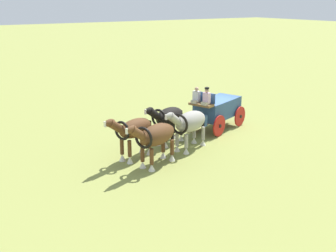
{
  "coord_description": "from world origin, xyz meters",
  "views": [
    {
      "loc": [
        14.41,
        17.43,
        7.13
      ],
      "look_at": [
        4.23,
        1.38,
        1.2
      ],
      "focal_mm": 43.49,
      "sensor_mm": 36.0,
      "label": 1
    }
  ],
  "objects_px": {
    "draft_horse_lead_near": "(156,136)",
    "draft_horse_lead_off": "(133,130)",
    "show_wagon": "(216,109)",
    "draft_horse_rear_near": "(189,123)",
    "draft_horse_rear_off": "(168,118)"
  },
  "relations": [
    {
      "from": "draft_horse_lead_near",
      "to": "draft_horse_lead_off",
      "type": "relative_size",
      "value": 1.04
    },
    {
      "from": "show_wagon",
      "to": "draft_horse_rear_near",
      "type": "relative_size",
      "value": 1.88
    },
    {
      "from": "draft_horse_rear_near",
      "to": "draft_horse_lead_off",
      "type": "xyz_separation_m",
      "value": [
        2.91,
        -0.32,
        0.03
      ]
    },
    {
      "from": "show_wagon",
      "to": "draft_horse_rear_off",
      "type": "height_order",
      "value": "show_wagon"
    },
    {
      "from": "draft_horse_rear_off",
      "to": "draft_horse_lead_near",
      "type": "relative_size",
      "value": 0.95
    },
    {
      "from": "draft_horse_lead_off",
      "to": "draft_horse_rear_near",
      "type": "bearing_deg",
      "value": 173.8
    },
    {
      "from": "draft_horse_lead_near",
      "to": "draft_horse_lead_off",
      "type": "xyz_separation_m",
      "value": [
        0.46,
        -1.22,
        0.02
      ]
    },
    {
      "from": "draft_horse_rear_near",
      "to": "draft_horse_lead_off",
      "type": "bearing_deg",
      "value": -6.2
    },
    {
      "from": "draft_horse_lead_near",
      "to": "draft_horse_lead_off",
      "type": "bearing_deg",
      "value": -69.18
    },
    {
      "from": "show_wagon",
      "to": "draft_horse_lead_near",
      "type": "bearing_deg",
      "value": 26.12
    },
    {
      "from": "draft_horse_rear_off",
      "to": "draft_horse_lead_near",
      "type": "height_order",
      "value": "draft_horse_rear_off"
    },
    {
      "from": "draft_horse_rear_near",
      "to": "draft_horse_rear_off",
      "type": "relative_size",
      "value": 1.07
    },
    {
      "from": "draft_horse_lead_near",
      "to": "show_wagon",
      "type": "bearing_deg",
      "value": -153.88
    },
    {
      "from": "show_wagon",
      "to": "draft_horse_rear_near",
      "type": "bearing_deg",
      "value": 30.3
    },
    {
      "from": "draft_horse_lead_near",
      "to": "draft_horse_lead_off",
      "type": "distance_m",
      "value": 1.3
    }
  ]
}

